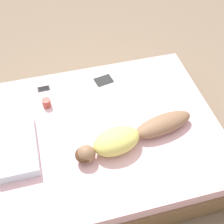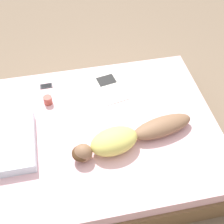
# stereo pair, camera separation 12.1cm
# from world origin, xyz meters

# --- Properties ---
(ground_plane) EXTENTS (12.00, 12.00, 0.00)m
(ground_plane) POSITION_xyz_m (0.00, 0.00, 0.00)
(ground_plane) COLOR #7A6651
(bed) EXTENTS (1.95, 2.33, 0.43)m
(bed) POSITION_xyz_m (0.00, 0.00, 0.21)
(bed) COLOR brown
(bed) RESTS_ON ground_plane
(person) EXTENTS (0.46, 1.27, 0.22)m
(person) POSITION_xyz_m (-0.24, -0.17, 0.53)
(person) COLOR brown
(person) RESTS_ON bed
(open_magazine) EXTENTS (0.54, 0.38, 0.01)m
(open_magazine) POSITION_xyz_m (0.56, -0.15, 0.44)
(open_magazine) COLOR silver
(open_magazine) RESTS_ON bed
(coffee_mug) EXTENTS (0.12, 0.09, 0.09)m
(coffee_mug) POSITION_xyz_m (0.45, 0.56, 0.48)
(coffee_mug) COLOR #993D33
(coffee_mug) RESTS_ON bed
(cell_phone) EXTENTS (0.08, 0.14, 0.01)m
(cell_phone) POSITION_xyz_m (0.72, 0.57, 0.44)
(cell_phone) COLOR black
(cell_phone) RESTS_ON bed
(pillow) EXTENTS (0.69, 0.38, 0.11)m
(pillow) POSITION_xyz_m (-0.05, 0.91, 0.49)
(pillow) COLOR silver
(pillow) RESTS_ON bed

